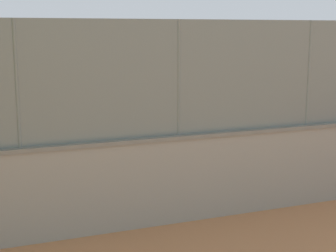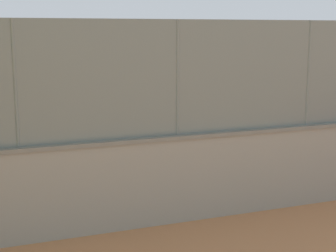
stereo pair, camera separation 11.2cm
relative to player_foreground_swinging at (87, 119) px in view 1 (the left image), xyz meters
name	(u,v)px [view 1 (the left image)]	position (x,y,z in m)	size (l,w,h in m)	color
ground_plane	(83,137)	(-0.25, -2.06, -1.02)	(260.00, 260.00, 0.00)	#B27247
perimeter_wall	(105,186)	(1.07, 7.06, -0.11)	(28.35, 1.02, 1.81)	gray
fence_panel_on_wall	(102,81)	(1.07, 7.06, 1.93)	(27.85, 0.69, 2.28)	slate
player_foreground_swinging	(87,119)	(0.00, 0.00, 0.00)	(1.30, 0.79, 1.72)	#B2B2B2
player_near_wall_returning	(293,142)	(-4.73, 4.75, -0.14)	(0.97, 0.72, 1.51)	navy
sports_ball	(101,165)	(0.06, 2.21, -0.99)	(0.07, 0.07, 0.07)	yellow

